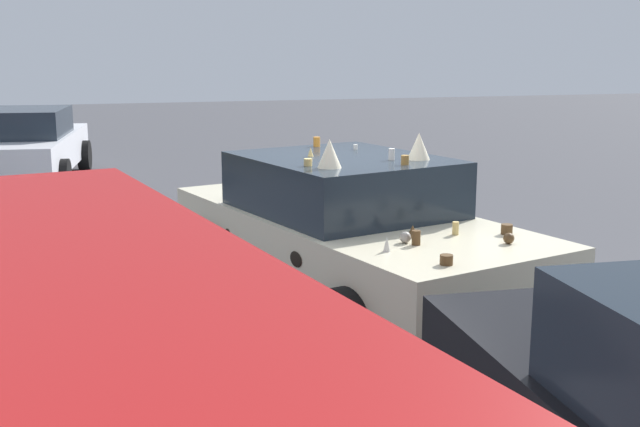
# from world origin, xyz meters

# --- Properties ---
(ground_plane) EXTENTS (60.00, 60.00, 0.00)m
(ground_plane) POSITION_xyz_m (0.00, 0.00, 0.00)
(ground_plane) COLOR #47474C
(art_car_decorated) EXTENTS (4.68, 2.87, 1.68)m
(art_car_decorated) POSITION_xyz_m (0.03, 0.01, 0.72)
(art_car_decorated) COLOR beige
(art_car_decorated) RESTS_ON ground
(parked_sedan_near_left) EXTENTS (4.66, 2.50, 1.38)m
(parked_sedan_near_left) POSITION_xyz_m (8.39, 3.51, 0.69)
(parked_sedan_near_left) COLOR white
(parked_sedan_near_left) RESTS_ON ground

